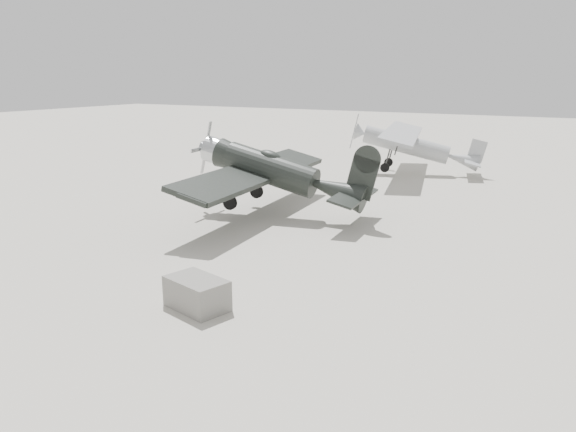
% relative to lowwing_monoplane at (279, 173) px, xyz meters
% --- Properties ---
extents(ground, '(160.00, 160.00, 0.00)m').
position_rel_lowwing_monoplane_xyz_m(ground, '(2.47, -8.16, -2.03)').
color(ground, '#A9A496').
rests_on(ground, ground).
extents(lowwing_monoplane, '(8.49, 11.90, 3.83)m').
position_rel_lowwing_monoplane_xyz_m(lowwing_monoplane, '(0.00, 0.00, 0.00)').
color(lowwing_monoplane, black).
rests_on(lowwing_monoplane, ground).
extents(highwing_monoplane, '(8.45, 11.81, 3.34)m').
position_rel_lowwing_monoplane_xyz_m(highwing_monoplane, '(1.84, 13.96, 0.06)').
color(highwing_monoplane, '#979A9C').
rests_on(highwing_monoplane, ground).
extents(equipment_block, '(1.97, 1.51, 0.87)m').
position_rel_lowwing_monoplane_xyz_m(equipment_block, '(3.22, -10.16, -1.59)').
color(equipment_block, slate).
rests_on(equipment_block, ground).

